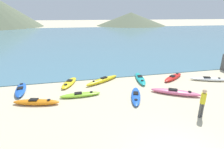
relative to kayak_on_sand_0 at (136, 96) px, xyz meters
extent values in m
cube|color=teal|center=(-0.34, 39.34, -0.10)|extent=(160.00, 70.00, 0.06)
cone|color=#5B664C|center=(27.85, 83.27, 3.29)|extent=(37.26, 37.26, 6.84)
ellipsoid|color=blue|center=(0.00, 0.00, 0.00)|extent=(1.64, 3.07, 0.26)
cube|color=black|center=(0.05, 0.14, 0.15)|extent=(0.52, 0.63, 0.05)
cylinder|color=black|center=(-0.28, -0.78, 0.14)|extent=(0.23, 0.23, 0.02)
ellipsoid|color=yellow|center=(-1.82, 3.58, 0.04)|extent=(3.32, 2.34, 0.35)
cube|color=black|center=(-1.66, 3.67, 0.24)|extent=(0.71, 0.60, 0.05)
cylinder|color=black|center=(-2.65, 3.07, 0.23)|extent=(0.20, 0.20, 0.02)
ellipsoid|color=white|center=(7.60, 1.76, 0.02)|extent=(3.20, 1.70, 0.30)
cube|color=black|center=(7.45, 1.82, 0.19)|extent=(0.66, 0.51, 0.05)
cylinder|color=black|center=(8.43, 1.44, 0.18)|extent=(0.21, 0.21, 0.02)
ellipsoid|color=#E5668C|center=(3.08, -0.13, 0.04)|extent=(3.44, 2.44, 0.35)
cube|color=black|center=(2.92, -0.04, 0.24)|extent=(0.76, 0.67, 0.05)
cylinder|color=black|center=(3.92, -0.63, 0.22)|extent=(0.25, 0.25, 0.02)
ellipsoid|color=orange|center=(-6.81, 0.55, 0.03)|extent=(3.14, 1.35, 0.33)
cube|color=black|center=(-6.96, 0.58, 0.22)|extent=(0.62, 0.48, 0.05)
cylinder|color=black|center=(-5.99, 0.35, 0.21)|extent=(0.23, 0.23, 0.02)
ellipsoid|color=red|center=(4.76, 2.92, 0.02)|extent=(2.92, 2.26, 0.30)
cube|color=black|center=(4.63, 2.84, 0.19)|extent=(0.67, 0.62, 0.05)
cylinder|color=black|center=(5.46, 3.38, 0.18)|extent=(0.24, 0.24, 0.02)
ellipsoid|color=teal|center=(1.63, 3.28, 0.02)|extent=(1.27, 3.30, 0.30)
cube|color=black|center=(1.66, 3.44, 0.20)|extent=(0.48, 0.64, 0.05)
cylinder|color=black|center=(1.47, 2.40, 0.18)|extent=(0.24, 0.24, 0.02)
ellipsoid|color=#8CCC2D|center=(-3.89, 1.10, 0.00)|extent=(2.95, 0.70, 0.26)
cube|color=black|center=(-4.03, 1.09, 0.16)|extent=(0.54, 0.36, 0.05)
cylinder|color=black|center=(-3.08, 1.12, 0.14)|extent=(0.22, 0.22, 0.02)
ellipsoid|color=blue|center=(-8.35, 3.00, 0.03)|extent=(1.12, 3.01, 0.34)
cube|color=black|center=(-8.33, 2.86, 0.23)|extent=(0.47, 0.58, 0.05)
cylinder|color=black|center=(-8.45, 3.80, 0.22)|extent=(0.26, 0.26, 0.02)
ellipsoid|color=yellow|center=(-4.69, 3.69, 0.01)|extent=(1.70, 2.77, 0.28)
cube|color=black|center=(-4.64, 3.81, 0.17)|extent=(0.57, 0.60, 0.05)
cylinder|color=black|center=(-4.96, 3.00, 0.16)|extent=(0.27, 0.27, 0.02)
cylinder|color=#4C4C4C|center=(2.70, -3.23, 0.31)|extent=(0.13, 0.13, 0.89)
cylinder|color=#4C4C4C|center=(2.85, -3.23, 0.31)|extent=(0.13, 0.13, 0.89)
cube|color=yellow|center=(2.77, -3.23, 1.07)|extent=(0.29, 0.31, 0.63)
cylinder|color=yellow|center=(2.64, -3.23, 1.09)|extent=(0.09, 0.09, 0.60)
cylinder|color=yellow|center=(2.91, -3.23, 1.09)|extent=(0.09, 0.09, 0.60)
sphere|color=tan|center=(2.77, -3.23, 1.51)|extent=(0.24, 0.24, 0.24)
camera|label=1|loc=(-4.22, -10.69, 5.54)|focal=28.00mm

